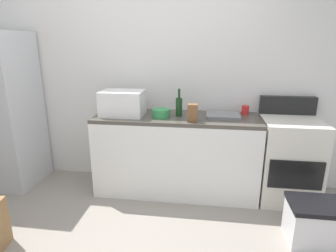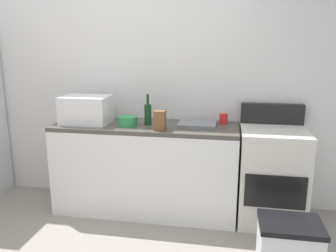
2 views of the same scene
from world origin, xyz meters
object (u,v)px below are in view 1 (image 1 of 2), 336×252
(mixing_bowl, at_px, (161,113))
(knife_block, at_px, (193,113))
(coffee_mug, at_px, (245,110))
(stove_oven, at_px, (288,158))
(storage_bin, at_px, (315,222))
(refrigerator, at_px, (3,111))
(wine_bottle, at_px, (179,106))
(microwave, at_px, (123,103))

(mixing_bowl, bearing_deg, knife_block, -18.78)
(coffee_mug, relative_size, knife_block, 0.56)
(stove_oven, distance_m, storage_bin, 0.80)
(refrigerator, relative_size, knife_block, 9.97)
(wine_bottle, height_order, storage_bin, wine_bottle)
(wine_bottle, bearing_deg, refrigerator, -178.51)
(refrigerator, bearing_deg, wine_bottle, 1.49)
(mixing_bowl, height_order, storage_bin, mixing_bowl)
(refrigerator, distance_m, storage_bin, 3.47)
(mixing_bowl, bearing_deg, refrigerator, 179.31)
(stove_oven, relative_size, storage_bin, 2.39)
(wine_bottle, height_order, knife_block, wine_bottle)
(mixing_bowl, xyz_separation_m, storage_bin, (1.44, -0.67, -0.75))
(stove_oven, relative_size, microwave, 2.39)
(wine_bottle, distance_m, coffee_mug, 0.75)
(coffee_mug, bearing_deg, wine_bottle, -166.86)
(refrigerator, xyz_separation_m, mixing_bowl, (1.89, -0.02, 0.05))
(coffee_mug, bearing_deg, knife_block, -147.42)
(refrigerator, height_order, knife_block, refrigerator)
(knife_block, bearing_deg, storage_bin, -26.65)
(refrigerator, xyz_separation_m, wine_bottle, (2.07, 0.05, 0.11))
(coffee_mug, height_order, storage_bin, coffee_mug)
(microwave, xyz_separation_m, coffee_mug, (1.34, 0.21, -0.09))
(refrigerator, relative_size, storage_bin, 3.90)
(coffee_mug, xyz_separation_m, storage_bin, (0.53, -0.91, -0.76))
(knife_block, relative_size, storage_bin, 0.39)
(refrigerator, distance_m, knife_block, 2.24)
(knife_block, height_order, storage_bin, knife_block)
(microwave, distance_m, storage_bin, 2.17)
(stove_oven, height_order, knife_block, stove_oven)
(stove_oven, distance_m, knife_block, 1.18)
(stove_oven, height_order, mixing_bowl, stove_oven)
(coffee_mug, distance_m, storage_bin, 1.30)
(stove_oven, bearing_deg, storage_bin, -85.30)
(microwave, height_order, storage_bin, microwave)
(microwave, xyz_separation_m, mixing_bowl, (0.43, -0.04, -0.09))
(knife_block, bearing_deg, refrigerator, 176.43)
(microwave, relative_size, coffee_mug, 4.60)
(refrigerator, height_order, mixing_bowl, refrigerator)
(stove_oven, distance_m, mixing_bowl, 1.46)
(stove_oven, distance_m, coffee_mug, 0.70)
(knife_block, bearing_deg, mixing_bowl, 161.22)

